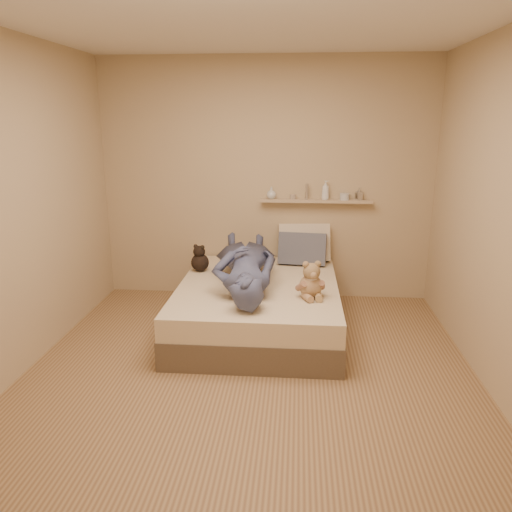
# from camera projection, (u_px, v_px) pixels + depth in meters

# --- Properties ---
(room) EXTENTS (3.80, 3.80, 3.80)m
(room) POSITION_uv_depth(u_px,v_px,m) (248.00, 213.00, 3.60)
(room) COLOR #95754D
(room) RESTS_ON ground
(bed) EXTENTS (1.50, 1.90, 0.45)m
(bed) POSITION_uv_depth(u_px,v_px,m) (258.00, 306.00, 4.78)
(bed) COLOR brown
(bed) RESTS_ON floor
(game_console) EXTENTS (0.18, 0.12, 0.06)m
(game_console) POSITION_uv_depth(u_px,v_px,m) (251.00, 290.00, 4.11)
(game_console) COLOR silver
(game_console) RESTS_ON bed
(teddy_bear) EXTENTS (0.27, 0.27, 0.34)m
(teddy_bear) POSITION_uv_depth(u_px,v_px,m) (311.00, 283.00, 4.32)
(teddy_bear) COLOR #9E7756
(teddy_bear) RESTS_ON bed
(dark_plush) EXTENTS (0.18, 0.18, 0.28)m
(dark_plush) POSITION_uv_depth(u_px,v_px,m) (200.00, 260.00, 5.08)
(dark_plush) COLOR black
(dark_plush) RESTS_ON bed
(pillow_cream) EXTENTS (0.58, 0.34, 0.43)m
(pillow_cream) POSITION_uv_depth(u_px,v_px,m) (304.00, 243.00, 5.43)
(pillow_cream) COLOR beige
(pillow_cream) RESTS_ON bed
(pillow_grey) EXTENTS (0.52, 0.27, 0.36)m
(pillow_grey) POSITION_uv_depth(u_px,v_px,m) (302.00, 249.00, 5.30)
(pillow_grey) COLOR #565968
(pillow_grey) RESTS_ON bed
(person) EXTENTS (0.78, 1.69, 0.39)m
(person) POSITION_uv_depth(u_px,v_px,m) (245.00, 264.00, 4.67)
(person) COLOR #414766
(person) RESTS_ON bed
(wall_shelf) EXTENTS (1.20, 0.12, 0.03)m
(wall_shelf) POSITION_uv_depth(u_px,v_px,m) (316.00, 201.00, 5.37)
(wall_shelf) COLOR tan
(wall_shelf) RESTS_ON wall_back
(shelf_bottles) EXTENTS (1.03, 0.11, 0.20)m
(shelf_bottles) POSITION_uv_depth(u_px,v_px,m) (313.00, 193.00, 5.35)
(shelf_bottles) COLOR silver
(shelf_bottles) RESTS_ON wall_shelf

